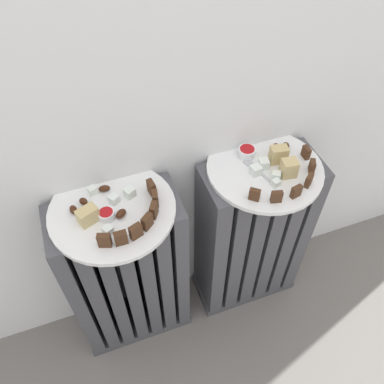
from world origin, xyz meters
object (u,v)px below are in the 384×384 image
at_px(jam_bowl_right, 247,152).
at_px(fork, 256,169).
at_px(radiator_left, 128,276).
at_px(radiator_right, 251,237).
at_px(plate_right, 265,169).
at_px(jam_bowl_left, 107,214).
at_px(plate_left, 112,210).

relative_size(jam_bowl_right, fork, 0.48).
height_order(radiator_left, radiator_right, same).
distance_m(plate_right, jam_bowl_left, 0.43).
xyz_separation_m(radiator_left, jam_bowl_right, (0.38, 0.06, 0.34)).
bearing_deg(radiator_left, plate_left, -63.43).
bearing_deg(plate_right, radiator_left, 180.00).
xyz_separation_m(radiator_right, fork, (-0.03, 0.00, 0.32)).
relative_size(jam_bowl_left, jam_bowl_right, 0.83).
xyz_separation_m(plate_right, fork, (-0.03, 0.00, 0.01)).
distance_m(radiator_left, plate_left, 0.32).
relative_size(radiator_left, jam_bowl_right, 12.93).
xyz_separation_m(plate_left, jam_bowl_right, (0.38, 0.06, 0.02)).
relative_size(radiator_left, plate_right, 2.00).
bearing_deg(jam_bowl_left, radiator_right, 3.18).
height_order(radiator_left, fork, fork).
xyz_separation_m(plate_right, jam_bowl_left, (-0.42, -0.02, 0.02)).
distance_m(plate_left, fork, 0.38).
relative_size(plate_right, jam_bowl_right, 6.48).
bearing_deg(radiator_right, radiator_left, 180.00).
bearing_deg(jam_bowl_right, plate_left, -171.52).
xyz_separation_m(jam_bowl_left, jam_bowl_right, (0.40, 0.08, 0.00)).
bearing_deg(radiator_right, jam_bowl_right, 115.88).
height_order(radiator_left, plate_left, plate_left).
relative_size(radiator_right, plate_left, 2.00).
xyz_separation_m(radiator_left, radiator_right, (0.41, -0.00, 0.00)).
xyz_separation_m(radiator_left, plate_left, (0.00, -0.00, 0.32)).
distance_m(plate_right, jam_bowl_right, 0.07).
height_order(plate_right, jam_bowl_left, jam_bowl_left).
relative_size(radiator_left, plate_left, 2.00).
height_order(radiator_right, plate_right, plate_right).
distance_m(plate_left, plate_right, 0.41).
xyz_separation_m(radiator_left, plate_right, (0.41, -0.00, 0.32)).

